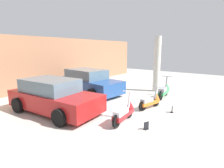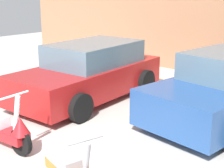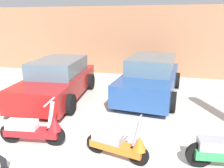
# 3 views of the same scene
# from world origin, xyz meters

# --- Properties ---
(wall_back) EXTENTS (19.60, 0.12, 3.38)m
(wall_back) POSITION_xyz_m (0.00, 7.91, 1.69)
(wall_back) COLOR #9E6B4C
(wall_back) RESTS_ON ground_plane
(scooter_front_left) EXTENTS (1.51, 0.54, 1.05)m
(scooter_front_left) POSITION_xyz_m (-1.35, 0.81, 0.37)
(scooter_front_left) COLOR black
(scooter_front_left) RESTS_ON ground_plane
(scooter_front_right) EXTENTS (1.35, 0.59, 0.95)m
(scooter_front_right) POSITION_xyz_m (0.59, 0.70, 0.34)
(scooter_front_right) COLOR black
(scooter_front_right) RESTS_ON ground_plane
(car_rear_left) EXTENTS (2.25, 4.21, 1.38)m
(car_rear_left) POSITION_xyz_m (-2.26, 3.76, 0.66)
(car_rear_left) COLOR maroon
(car_rear_left) RESTS_ON ground_plane
(car_rear_center) EXTENTS (2.33, 4.34, 1.42)m
(car_rear_center) POSITION_xyz_m (0.90, 4.86, 0.68)
(car_rear_center) COLOR navy
(car_rear_center) RESTS_ON ground_plane
(placard_near_left_scooter) EXTENTS (0.20, 0.17, 0.26)m
(placard_near_left_scooter) POSITION_xyz_m (-1.45, -0.12, 0.11)
(placard_near_left_scooter) COLOR black
(placard_near_left_scooter) RESTS_ON ground_plane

